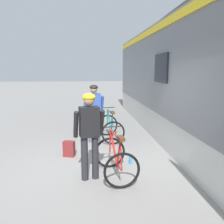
{
  "coord_description": "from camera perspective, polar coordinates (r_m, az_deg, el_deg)",
  "views": [
    {
      "loc": [
        -0.35,
        -5.12,
        2.22
      ],
      "look_at": [
        0.34,
        1.4,
        1.05
      ],
      "focal_mm": 38.56,
      "sensor_mm": 36.0,
      "label": 1
    }
  ],
  "objects": [
    {
      "name": "ground_plane",
      "position": [
        5.59,
        -2.02,
        -13.27
      ],
      "size": [
        80.0,
        80.0,
        0.0
      ],
      "primitive_type": "plane",
      "color": "gray"
    },
    {
      "name": "cyclist_near_in_dark",
      "position": [
        4.79,
        -5.38,
        -4.0
      ],
      "size": [
        0.65,
        0.39,
        1.76
      ],
      "color": "#232328",
      "rests_on": "ground"
    },
    {
      "name": "cyclist_far_in_blue",
      "position": [
        7.29,
        -4.3,
        0.89
      ],
      "size": [
        0.65,
        0.38,
        1.76
      ],
      "color": "#4C515B",
      "rests_on": "ground"
    },
    {
      "name": "bicycle_near_red",
      "position": [
        5.04,
        0.81,
        -11.01
      ],
      "size": [
        0.84,
        1.15,
        0.99
      ],
      "color": "black",
      "rests_on": "ground"
    },
    {
      "name": "bicycle_far_teal",
      "position": [
        7.63,
        -0.46,
        -3.67
      ],
      "size": [
        0.8,
        1.13,
        0.99
      ],
      "color": "black",
      "rests_on": "ground"
    },
    {
      "name": "backpack_on_platform",
      "position": [
        6.35,
        -10.15,
        -8.59
      ],
      "size": [
        0.32,
        0.25,
        0.4
      ],
      "primitive_type": "cube",
      "rotation": [
        0.0,
        0.0,
        -0.28
      ],
      "color": "maroon",
      "rests_on": "ground"
    },
    {
      "name": "water_bottle_near_the_bikes",
      "position": [
        5.81,
        4.48,
        -11.23
      ],
      "size": [
        0.07,
        0.07,
        0.21
      ],
      "primitive_type": "cylinder",
      "color": "#338CCC",
      "rests_on": "ground"
    }
  ]
}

